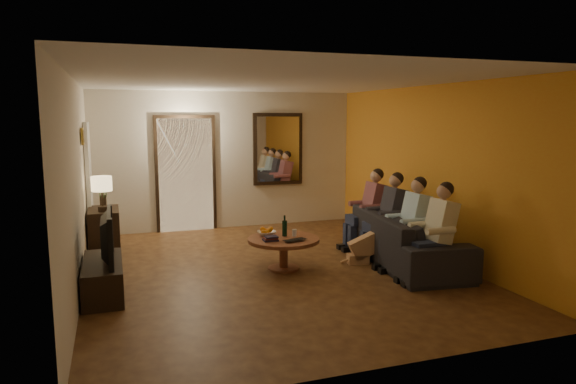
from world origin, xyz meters
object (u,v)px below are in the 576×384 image
object	(u,v)px
person_c	(389,219)
tv	(101,237)
bowl	(267,233)
person_d	(370,212)
person_a	(436,236)
laptop	(297,241)
table_lamp	(102,194)
sofa	(405,238)
person_b	(411,227)
tv_stand	(103,278)
dog	(365,245)
coffee_table	(284,254)
dresser	(104,232)
wine_bottle	(285,225)

from	to	relation	value
person_c	tv	bearing A→B (deg)	-175.20
bowl	person_d	bearing A→B (deg)	13.06
person_a	laptop	world-z (taller)	person_a
table_lamp	person_c	distance (m)	4.31
sofa	person_b	xyz separation A→B (m)	(-0.10, -0.30, 0.23)
tv_stand	dog	xyz separation A→B (m)	(3.60, 0.17, 0.07)
coffee_table	laptop	world-z (taller)	laptop
dog	laptop	xyz separation A→B (m)	(-1.11, -0.17, 0.18)
person_d	dog	xyz separation A→B (m)	(-0.49, -0.77, -0.32)
tv_stand	dog	world-z (taller)	dog
person_a	dog	distance (m)	1.18
table_lamp	person_c	bearing A→B (deg)	-18.07
person_a	tv	bearing A→B (deg)	168.14
bowl	tv_stand	bearing A→B (deg)	-167.04
person_b	dresser	bearing A→B (deg)	152.20
person_a	person_c	size ratio (longest dim) A/B	1.00
dresser	tv	distance (m)	1.93
coffee_table	person_d	bearing A→B (deg)	21.11
person_c	wine_bottle	bearing A→B (deg)	178.47
dresser	tv_stand	xyz separation A→B (m)	(0.00, -1.89, -0.16)
tv_stand	laptop	bearing A→B (deg)	0.16
person_c	dog	xyz separation A→B (m)	(-0.49, -0.17, -0.32)
sofa	dog	xyz separation A→B (m)	(-0.59, 0.13, -0.09)
person_b	person_c	size ratio (longest dim) A/B	1.00
sofa	bowl	size ratio (longest dim) A/B	9.68
person_d	wine_bottle	bearing A→B (deg)	-161.37
dresser	person_c	xyz separation A→B (m)	(4.08, -1.55, 0.24)
dog	tv_stand	bearing A→B (deg)	-165.34
tv_stand	person_d	distance (m)	4.21
person_c	person_a	bearing A→B (deg)	-90.00
tv_stand	laptop	size ratio (longest dim) A/B	3.77
tv	sofa	bearing A→B (deg)	-89.41
dog	coffee_table	bearing A→B (deg)	-173.45
dresser	tv_stand	distance (m)	1.90
person_a	person_d	bearing A→B (deg)	90.00
person_a	sofa	bearing A→B (deg)	83.66
tv_stand	sofa	world-z (taller)	sofa
sofa	person_c	world-z (taller)	person_c
table_lamp	sofa	xyz separation A→B (m)	(4.18, -1.63, -0.63)
dresser	wine_bottle	size ratio (longest dim) A/B	2.63
person_d	person_b	bearing A→B (deg)	-90.00
sofa	person_a	distance (m)	0.94
person_a	person_d	world-z (taller)	same
tv	dog	bearing A→B (deg)	-87.24
tv	laptop	xyz separation A→B (m)	(2.48, 0.01, -0.25)
bowl	table_lamp	bearing A→B (deg)	152.06
person_d	wine_bottle	xyz separation A→B (m)	(-1.65, -0.56, 0.01)
tv	laptop	distance (m)	2.49
table_lamp	dresser	bearing A→B (deg)	90.00
person_a	coffee_table	size ratio (longest dim) A/B	1.20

